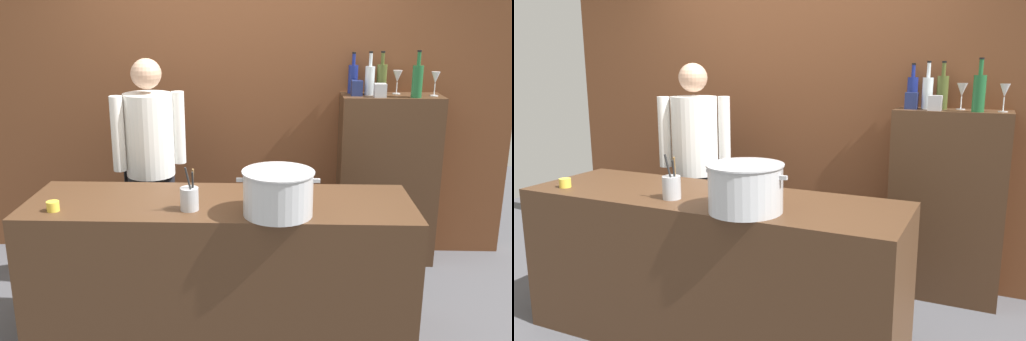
% 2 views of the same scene
% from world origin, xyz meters
% --- Properties ---
extents(ground_plane, '(8.00, 8.00, 0.00)m').
position_xyz_m(ground_plane, '(0.00, 0.00, 0.00)').
color(ground_plane, '#4C4C51').
extents(brick_back_panel, '(4.40, 0.10, 3.00)m').
position_xyz_m(brick_back_panel, '(0.00, 1.40, 1.50)').
color(brick_back_panel, brown).
rests_on(brick_back_panel, ground_plane).
extents(prep_counter, '(2.27, 0.70, 0.90)m').
position_xyz_m(prep_counter, '(0.00, 0.00, 0.45)').
color(prep_counter, '#472D1C').
rests_on(prep_counter, ground_plane).
extents(bar_cabinet, '(0.76, 0.32, 1.34)m').
position_xyz_m(bar_cabinet, '(1.21, 1.19, 0.67)').
color(bar_cabinet, '#472D1C').
rests_on(bar_cabinet, ground_plane).
extents(chef, '(0.47, 0.41, 1.66)m').
position_xyz_m(chef, '(-0.56, 0.73, 0.96)').
color(chef, black).
rests_on(chef, ground_plane).
extents(stockpot_large, '(0.46, 0.40, 0.25)m').
position_xyz_m(stockpot_large, '(0.34, -0.21, 1.02)').
color(stockpot_large, '#B7BABF').
rests_on(stockpot_large, prep_counter).
extents(utensil_crock, '(0.10, 0.10, 0.26)m').
position_xyz_m(utensil_crock, '(-0.15, -0.15, 0.97)').
color(utensil_crock, '#B7BABF').
rests_on(utensil_crock, prep_counter).
extents(butter_jar, '(0.07, 0.07, 0.06)m').
position_xyz_m(butter_jar, '(-0.92, -0.20, 0.93)').
color(butter_jar, yellow).
rests_on(butter_jar, prep_counter).
extents(wine_bottle_olive, '(0.08, 0.08, 0.33)m').
position_xyz_m(wine_bottle_olive, '(1.13, 1.23, 1.47)').
color(wine_bottle_olive, '#475123').
rests_on(wine_bottle_olive, bar_cabinet).
extents(wine_bottle_green, '(0.08, 0.08, 0.34)m').
position_xyz_m(wine_bottle_green, '(1.36, 1.09, 1.47)').
color(wine_bottle_green, '#1E592D').
rests_on(wine_bottle_green, bar_cabinet).
extents(wine_bottle_clear, '(0.07, 0.07, 0.33)m').
position_xyz_m(wine_bottle_clear, '(1.03, 1.20, 1.46)').
color(wine_bottle_clear, silver).
rests_on(wine_bottle_clear, bar_cabinet).
extents(wine_bottle_cobalt, '(0.07, 0.07, 0.31)m').
position_xyz_m(wine_bottle_cobalt, '(0.92, 1.29, 1.46)').
color(wine_bottle_cobalt, navy).
rests_on(wine_bottle_cobalt, bar_cabinet).
extents(wine_glass_short, '(0.07, 0.07, 0.18)m').
position_xyz_m(wine_glass_short, '(1.25, 1.25, 1.47)').
color(wine_glass_short, silver).
rests_on(wine_glass_short, bar_cabinet).
extents(wine_glass_tall, '(0.06, 0.06, 0.18)m').
position_xyz_m(wine_glass_tall, '(1.51, 1.16, 1.47)').
color(wine_glass_tall, silver).
rests_on(wine_glass_tall, bar_cabinet).
extents(spice_tin_navy, '(0.08, 0.08, 0.11)m').
position_xyz_m(spice_tin_navy, '(0.93, 1.16, 1.40)').
color(spice_tin_navy, navy).
rests_on(spice_tin_navy, bar_cabinet).
extents(spice_tin_silver, '(0.09, 0.09, 0.10)m').
position_xyz_m(spice_tin_silver, '(1.10, 1.10, 1.39)').
color(spice_tin_silver, '#B2B2B7').
rests_on(spice_tin_silver, bar_cabinet).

